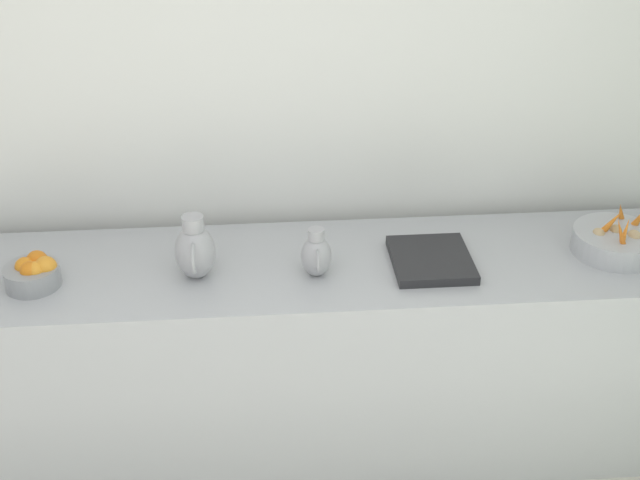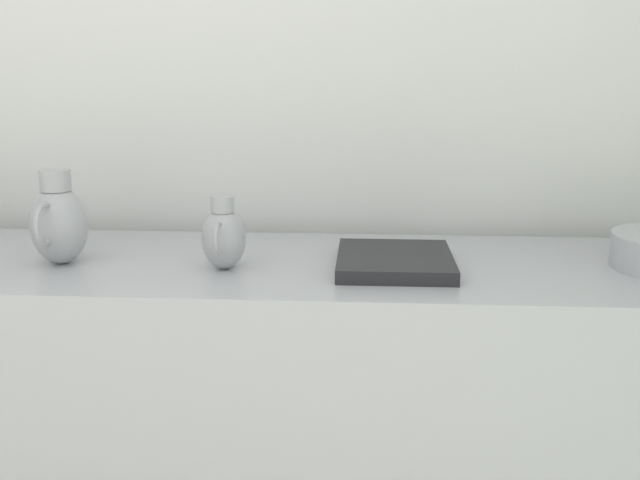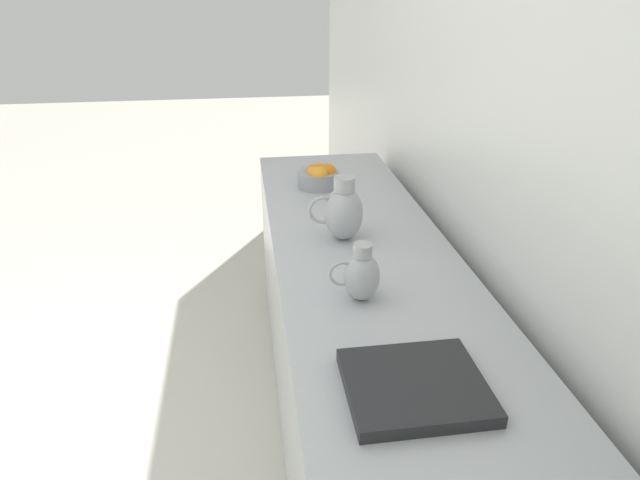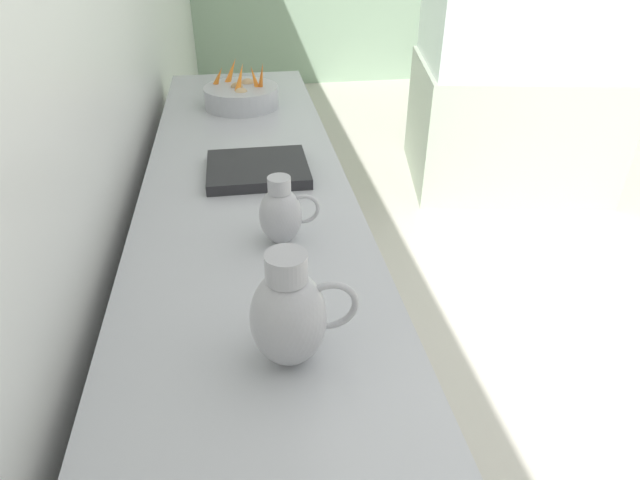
{
  "view_description": "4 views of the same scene",
  "coord_description": "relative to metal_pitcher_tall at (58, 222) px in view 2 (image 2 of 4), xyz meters",
  "views": [
    {
      "loc": [
        1.26,
        -0.05,
        2.57
      ],
      "look_at": [
        -1.32,
        0.16,
        1.1
      ],
      "focal_mm": 47.12,
      "sensor_mm": 36.0,
      "label": 1
    },
    {
      "loc": [
        0.38,
        0.53,
        1.41
      ],
      "look_at": [
        -1.34,
        0.41,
        1.0
      ],
      "focal_mm": 40.49,
      "sensor_mm": 36.0,
      "label": 2
    },
    {
      "loc": [
        -1.08,
        1.61,
        1.82
      ],
      "look_at": [
        -1.3,
        0.04,
        1.05
      ],
      "focal_mm": 30.63,
      "sensor_mm": 36.0,
      "label": 3
    },
    {
      "loc": [
        -1.5,
        -1.09,
        1.69
      ],
      "look_at": [
        -1.33,
        0.01,
        0.98
      ],
      "focal_mm": 30.25,
      "sensor_mm": 36.0,
      "label": 4
    }
  ],
  "objects": [
    {
      "name": "tile_wall_left",
      "position": [
        -0.51,
        1.04,
        0.49
      ],
      "size": [
        0.1,
        8.61,
        3.0
      ],
      "primitive_type": "cube",
      "color": "white",
      "rests_on": "ground_plane"
    },
    {
      "name": "metal_pitcher_tall",
      "position": [
        0.0,
        0.0,
        0.0
      ],
      "size": [
        0.21,
        0.15,
        0.25
      ],
      "color": "#A3A3A8",
      "rests_on": "prep_counter"
    },
    {
      "name": "prep_counter",
      "position": [
        -0.06,
        0.54,
        -0.56
      ],
      "size": [
        0.68,
        3.31,
        0.9
      ],
      "primitive_type": "cube",
      "color": "#ADAFB5",
      "rests_on": "ground_plane"
    },
    {
      "name": "metal_pitcher_short",
      "position": [
        0.02,
        0.45,
        -0.03
      ],
      "size": [
        0.16,
        0.11,
        0.19
      ],
      "color": "#A3A3A8",
      "rests_on": "prep_counter"
    },
    {
      "name": "counter_sink_basin",
      "position": [
        -0.02,
        0.89,
        -0.1
      ],
      "size": [
        0.34,
        0.3,
        0.04
      ],
      "primitive_type": "cube",
      "color": "#232326",
      "rests_on": "prep_counter"
    }
  ]
}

